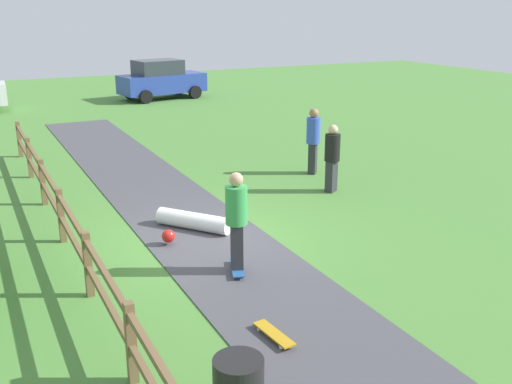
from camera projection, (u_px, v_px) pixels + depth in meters
ground_plane at (209, 241)px, 11.83m from camera, size 60.00×60.00×0.00m
asphalt_path at (209, 241)px, 11.82m from camera, size 2.40×28.00×0.02m
wooden_fence at (73, 231)px, 10.52m from camera, size 0.12×18.12×1.10m
skater_riding at (236, 217)px, 10.15m from camera, size 0.49×0.82×1.80m
skater_fallen at (192, 222)px, 12.30m from camera, size 1.52×1.52×0.36m
skateboard_loose at (274, 334)px, 8.33m from camera, size 0.28×0.82×0.08m
bystander_black at (332, 155)px, 14.70m from camera, size 0.52×0.52×1.71m
bystander_blue at (313, 138)px, 16.30m from camera, size 0.54×0.54×1.82m
parked_car_blue at (161, 80)px, 29.41m from camera, size 4.42×2.52×1.92m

